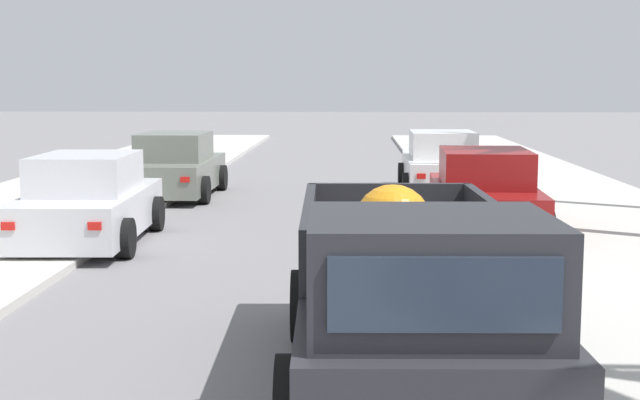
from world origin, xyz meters
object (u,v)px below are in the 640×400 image
object	(u,v)px
car_right_mid	(176,167)
car_left_mid	(88,202)
car_left_far	(484,195)
car_right_far	(442,165)
pickup_truck	(410,306)

from	to	relation	value
car_right_mid	car_left_mid	bearing A→B (deg)	-92.29
car_left_far	car_right_far	bearing A→B (deg)	91.63
pickup_truck	car_right_far	distance (m)	14.37
pickup_truck	car_left_mid	size ratio (longest dim) A/B	1.22
car_left_mid	car_right_mid	bearing A→B (deg)	87.71
car_left_mid	car_right_far	xyz separation A→B (m)	(6.69, 7.12, 0.00)
car_left_mid	pickup_truck	bearing A→B (deg)	-55.15
pickup_truck	car_right_mid	world-z (taller)	pickup_truck
pickup_truck	car_left_mid	bearing A→B (deg)	124.85
car_right_far	pickup_truck	bearing A→B (deg)	-96.84
car_left_far	car_left_mid	bearing A→B (deg)	-169.88
car_left_mid	car_left_far	distance (m)	6.96
pickup_truck	car_left_far	size ratio (longest dim) A/B	1.22
car_left_mid	car_right_mid	size ratio (longest dim) A/B	1.01
pickup_truck	car_left_mid	distance (m)	8.71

